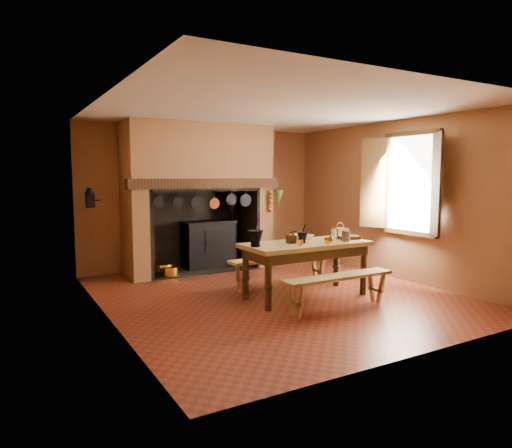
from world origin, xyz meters
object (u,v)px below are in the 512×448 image
(work_table, at_px, (306,251))
(mixing_bowl, at_px, (302,237))
(iron_range, at_px, (209,244))
(bench_front, at_px, (339,284))
(wicker_basket, at_px, (340,232))
(coffee_grinder, at_px, (291,238))

(work_table, bearing_deg, mixing_bowl, 67.32)
(iron_range, relative_size, mixing_bowl, 4.87)
(work_table, relative_size, mixing_bowl, 5.89)
(iron_range, height_order, bench_front, iron_range)
(mixing_bowl, bearing_deg, bench_front, -95.67)
(iron_range, relative_size, work_table, 0.83)
(wicker_basket, bearing_deg, iron_range, 107.32)
(work_table, distance_m, wicker_basket, 0.93)
(bench_front, distance_m, wicker_basket, 1.45)
(work_table, bearing_deg, iron_range, 97.48)
(bench_front, relative_size, coffee_grinder, 9.28)
(iron_range, distance_m, bench_front, 3.57)
(work_table, height_order, bench_front, work_table)
(bench_front, height_order, wicker_basket, wicker_basket)
(work_table, height_order, coffee_grinder, coffee_grinder)
(bench_front, relative_size, mixing_bowl, 5.21)
(iron_range, distance_m, wicker_basket, 2.84)
(bench_front, distance_m, coffee_grinder, 1.00)
(iron_range, xyz_separation_m, coffee_grinder, (0.12, -2.74, 0.42))
(mixing_bowl, relative_size, wicker_basket, 1.21)
(iron_range, height_order, mixing_bowl, iron_range)
(iron_range, xyz_separation_m, wicker_basket, (1.23, -2.52, 0.43))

